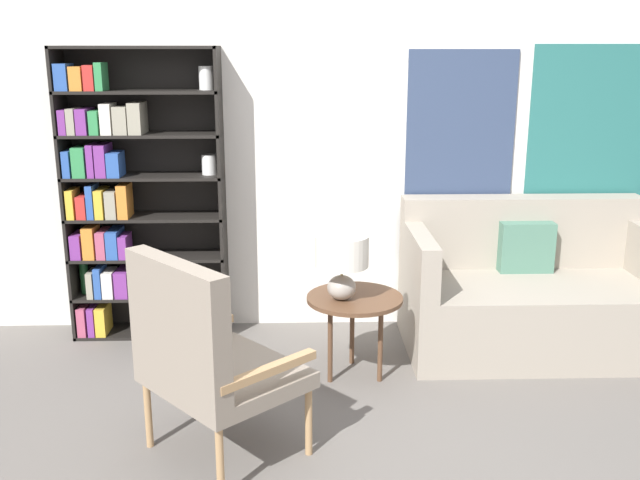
{
  "coord_description": "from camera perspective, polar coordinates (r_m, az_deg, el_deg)",
  "views": [
    {
      "loc": [
        -0.16,
        -2.86,
        1.94
      ],
      "look_at": [
        -0.05,
        0.98,
        0.9
      ],
      "focal_mm": 40.0,
      "sensor_mm": 36.0,
      "label": 1
    }
  ],
  "objects": [
    {
      "name": "wall_back",
      "position": [
        4.93,
        0.95,
        8.26
      ],
      "size": [
        6.4,
        0.08,
        2.7
      ],
      "color": "white",
      "rests_on": "ground_plane"
    },
    {
      "name": "table_lamp",
      "position": [
        4.13,
        1.76,
        -1.42
      ],
      "size": [
        0.31,
        0.31,
        0.39
      ],
      "color": "#A59E93",
      "rests_on": "side_table"
    },
    {
      "name": "armchair",
      "position": [
        3.4,
        -9.44,
        -8.73
      ],
      "size": [
        0.91,
        0.92,
        1.04
      ],
      "color": "tan",
      "rests_on": "ground_plane"
    },
    {
      "name": "side_table",
      "position": [
        4.27,
        2.79,
        -5.13
      ],
      "size": [
        0.57,
        0.57,
        0.51
      ],
      "color": "brown",
      "rests_on": "ground_plane"
    },
    {
      "name": "bookshelf",
      "position": [
        4.94,
        -15.27,
        3.58
      ],
      "size": [
        1.05,
        0.3,
        1.95
      ],
      "color": "black",
      "rests_on": "ground_plane"
    },
    {
      "name": "couch",
      "position": [
        4.94,
        16.42,
        -4.24
      ],
      "size": [
        1.64,
        0.91,
        0.96
      ],
      "color": "#9E9384",
      "rests_on": "ground_plane"
    }
  ]
}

